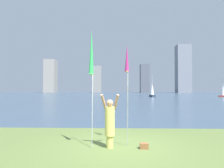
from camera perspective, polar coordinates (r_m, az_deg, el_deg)
ground at (r=58.20m, az=1.80°, el=-3.37°), size 120.00×138.00×0.12m
person at (r=7.10m, az=-0.60°, el=-10.20°), size 0.66×0.49×1.81m
kite_flag_left at (r=7.00m, az=-5.64°, el=8.16°), size 0.16×0.48×3.96m
kite_flag_right at (r=7.63m, az=4.13°, el=6.32°), size 0.16×0.88×3.59m
bag at (r=7.25m, az=8.77°, el=-16.43°), size 0.27×0.21×0.18m
sailboat_0 at (r=58.15m, az=28.08°, el=-1.61°), size 1.82×1.31×4.41m
sailboat_4 at (r=52.75m, az=10.97°, el=-1.67°), size 1.42×2.10×5.41m
skyline_tower_0 at (r=122.26m, az=-16.49°, el=2.08°), size 6.03×6.83×18.38m
skyline_tower_1 at (r=114.75m, az=-4.01°, el=1.30°), size 4.38×3.96×14.60m
skyline_tower_2 at (r=115.83m, az=8.94°, el=1.53°), size 4.85×5.47×15.58m
skyline_tower_3 at (r=119.01m, az=18.92°, el=3.95°), size 7.33×6.56×25.67m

